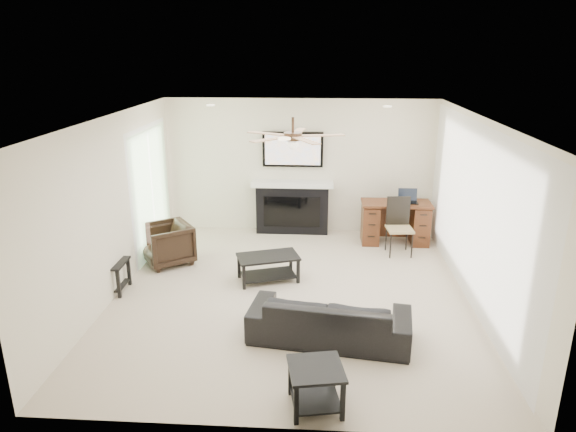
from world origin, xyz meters
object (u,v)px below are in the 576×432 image
coffee_table (268,268)px  fireplace_unit (292,184)px  armchair (167,244)px  desk (395,223)px  sofa (330,318)px

coffee_table → fireplace_unit: bearing=64.9°
armchair → coffee_table: size_ratio=0.82×
armchair → desk: 3.99m
fireplace_unit → desk: 2.00m
desk → coffee_table: bearing=-140.7°
armchair → fireplace_unit: fireplace_unit is taller
sofa → fireplace_unit: (-0.66, 3.75, 0.67)m
coffee_table → desk: size_ratio=0.74×
fireplace_unit → coffee_table: bearing=-96.5°
sofa → coffee_table: sofa is taller
armchair → desk: desk is taller
armchair → desk: bearing=72.1°
sofa → armchair: 3.37m
sofa → fireplace_unit: bearing=-71.8°
sofa → fireplace_unit: size_ratio=1.00×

